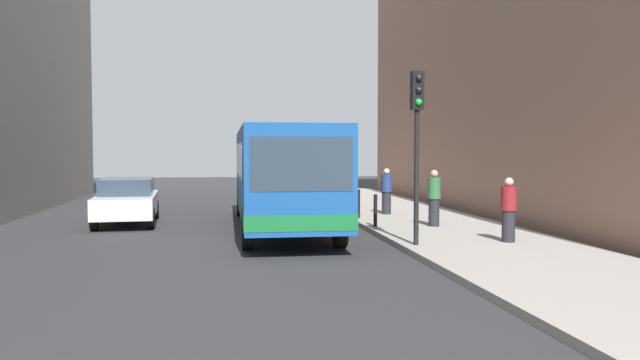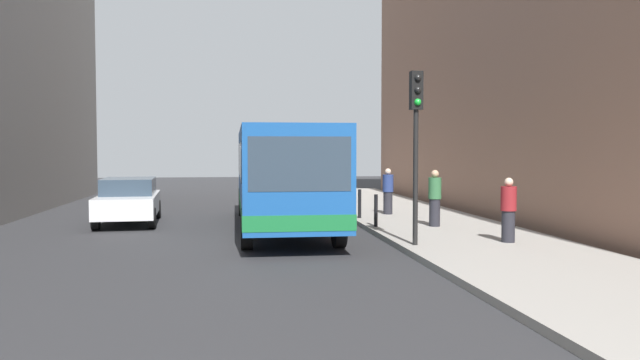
# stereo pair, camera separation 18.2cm
# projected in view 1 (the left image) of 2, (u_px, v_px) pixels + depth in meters

# --- Properties ---
(ground_plane) EXTENTS (80.00, 80.00, 0.00)m
(ground_plane) POSITION_uv_depth(u_px,v_px,m) (262.00, 244.00, 16.06)
(ground_plane) COLOR #2D2D30
(sidewalk) EXTENTS (4.40, 40.00, 0.15)m
(sidewalk) POSITION_uv_depth(u_px,v_px,m) (464.00, 237.00, 16.88)
(sidewalk) COLOR #9E9991
(sidewalk) RESTS_ON ground
(bus) EXTENTS (2.61, 11.04, 3.00)m
(bus) POSITION_uv_depth(u_px,v_px,m) (280.00, 172.00, 19.25)
(bus) COLOR #19519E
(bus) RESTS_ON ground
(car_beside_bus) EXTENTS (2.07, 4.50, 1.48)m
(car_beside_bus) POSITION_uv_depth(u_px,v_px,m) (127.00, 200.00, 20.44)
(car_beside_bus) COLOR silver
(car_beside_bus) RESTS_ON ground
(traffic_light) EXTENTS (0.28, 0.33, 4.10)m
(traffic_light) POSITION_uv_depth(u_px,v_px,m) (417.00, 124.00, 14.83)
(traffic_light) COLOR black
(traffic_light) RESTS_ON sidewalk
(bollard_near) EXTENTS (0.11, 0.11, 0.95)m
(bollard_near) POSITION_uv_depth(u_px,v_px,m) (375.00, 210.00, 18.53)
(bollard_near) COLOR black
(bollard_near) RESTS_ON sidewalk
(bollard_mid) EXTENTS (0.11, 0.11, 0.95)m
(bollard_mid) POSITION_uv_depth(u_px,v_px,m) (359.00, 204.00, 20.83)
(bollard_mid) COLOR black
(bollard_mid) RESTS_ON sidewalk
(bollard_far) EXTENTS (0.11, 0.11, 0.95)m
(bollard_far) POSITION_uv_depth(u_px,v_px,m) (345.00, 198.00, 23.13)
(bollard_far) COLOR black
(bollard_far) RESTS_ON sidewalk
(pedestrian_near_signal) EXTENTS (0.38, 0.38, 1.58)m
(pedestrian_near_signal) POSITION_uv_depth(u_px,v_px,m) (509.00, 210.00, 15.42)
(pedestrian_near_signal) COLOR #26262D
(pedestrian_near_signal) RESTS_ON sidewalk
(pedestrian_mid_sidewalk) EXTENTS (0.38, 0.38, 1.66)m
(pedestrian_mid_sidewalk) POSITION_uv_depth(u_px,v_px,m) (434.00, 198.00, 18.59)
(pedestrian_mid_sidewalk) COLOR #26262D
(pedestrian_mid_sidewalk) RESTS_ON sidewalk
(pedestrian_far_sidewalk) EXTENTS (0.38, 0.38, 1.60)m
(pedestrian_far_sidewalk) POSITION_uv_depth(u_px,v_px,m) (386.00, 191.00, 22.10)
(pedestrian_far_sidewalk) COLOR #26262D
(pedestrian_far_sidewalk) RESTS_ON sidewalk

